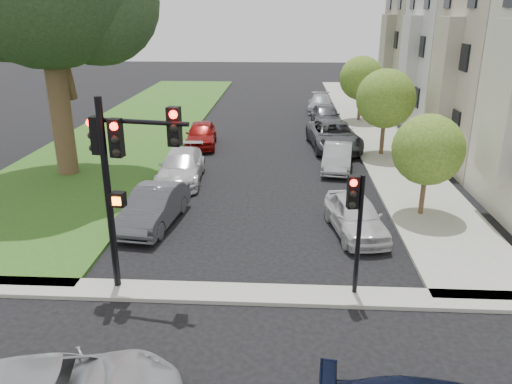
# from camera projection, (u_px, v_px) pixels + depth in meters

# --- Properties ---
(ground) EXTENTS (140.00, 140.00, 0.00)m
(ground) POSITION_uv_depth(u_px,v_px,m) (244.00, 340.00, 12.02)
(ground) COLOR black
(ground) RESTS_ON ground
(grass_strip) EXTENTS (8.00, 44.00, 0.12)m
(grass_strip) POSITION_uv_depth(u_px,v_px,m) (144.00, 123.00, 35.01)
(grass_strip) COLOR #2C551B
(grass_strip) RESTS_ON ground
(sidewalk_right) EXTENTS (3.50, 44.00, 0.12)m
(sidewalk_right) POSITION_uv_depth(u_px,v_px,m) (370.00, 126.00, 34.16)
(sidewalk_right) COLOR #9E9D80
(sidewalk_right) RESTS_ON ground
(sidewalk_cross) EXTENTS (60.00, 1.00, 0.12)m
(sidewalk_cross) POSITION_uv_depth(u_px,v_px,m) (250.00, 294.00, 13.88)
(sidewalk_cross) COLOR #9E9D80
(sidewalk_cross) RESTS_ON ground
(house_c) EXTENTS (7.70, 7.55, 15.97)m
(house_c) POSITION_uv_depth(u_px,v_px,m) (475.00, 21.00, 30.57)
(house_c) COLOR #B1ADAB
(house_c) RESTS_ON ground
(house_d) EXTENTS (7.70, 7.55, 15.97)m
(house_d) POSITION_uv_depth(u_px,v_px,m) (440.00, 19.00, 37.61)
(house_d) COLOR gray
(house_d) RESTS_ON ground
(small_tree_a) EXTENTS (2.65, 2.65, 3.98)m
(small_tree_a) POSITION_uv_depth(u_px,v_px,m) (428.00, 150.00, 18.43)
(small_tree_a) COLOR brown
(small_tree_a) RESTS_ON ground
(small_tree_b) EXTENTS (3.13, 3.13, 4.70)m
(small_tree_b) POSITION_uv_depth(u_px,v_px,m) (386.00, 99.00, 26.32)
(small_tree_b) COLOR brown
(small_tree_b) RESTS_ON ground
(small_tree_c) EXTENTS (3.07, 3.07, 4.60)m
(small_tree_c) POSITION_uv_depth(u_px,v_px,m) (361.00, 78.00, 34.87)
(small_tree_c) COLOR brown
(small_tree_c) RESTS_ON ground
(traffic_signal_main) EXTENTS (2.68, 0.70, 5.47)m
(traffic_signal_main) POSITION_uv_depth(u_px,v_px,m) (121.00, 162.00, 13.01)
(traffic_signal_main) COLOR black
(traffic_signal_main) RESTS_ON ground
(traffic_signal_secondary) EXTENTS (0.46, 0.37, 3.53)m
(traffic_signal_secondary) POSITION_uv_depth(u_px,v_px,m) (356.00, 214.00, 13.09)
(traffic_signal_secondary) COLOR black
(traffic_signal_secondary) RESTS_ON ground
(car_parked_0) EXTENTS (2.21, 4.16, 1.35)m
(car_parked_0) POSITION_uv_depth(u_px,v_px,m) (356.00, 216.00, 17.61)
(car_parked_0) COLOR silver
(car_parked_0) RESTS_ON ground
(car_parked_1) EXTENTS (1.89, 4.05, 1.28)m
(car_parked_1) POSITION_uv_depth(u_px,v_px,m) (337.00, 157.00, 24.77)
(car_parked_1) COLOR #999BA0
(car_parked_1) RESTS_ON ground
(car_parked_2) EXTENTS (3.13, 5.79, 1.54)m
(car_parked_2) POSITION_uv_depth(u_px,v_px,m) (334.00, 136.00, 28.56)
(car_parked_2) COLOR #3F4247
(car_parked_2) RESTS_ON ground
(car_parked_3) EXTENTS (1.98, 4.55, 1.53)m
(car_parked_3) POSITION_uv_depth(u_px,v_px,m) (326.00, 116.00, 33.95)
(car_parked_3) COLOR #3F4247
(car_parked_3) RESTS_ON ground
(car_parked_4) EXTENTS (2.16, 4.55, 1.28)m
(car_parked_4) POSITION_uv_depth(u_px,v_px,m) (320.00, 103.00, 39.30)
(car_parked_4) COLOR #999BA0
(car_parked_4) RESTS_ON ground
(car_parked_5) EXTENTS (1.98, 4.41, 1.41)m
(car_parked_5) POSITION_uv_depth(u_px,v_px,m) (154.00, 207.00, 18.31)
(car_parked_5) COLOR #3F4247
(car_parked_5) RESTS_ON ground
(car_parked_6) EXTENTS (2.24, 4.88, 1.38)m
(car_parked_6) POSITION_uv_depth(u_px,v_px,m) (181.00, 167.00, 23.12)
(car_parked_6) COLOR silver
(car_parked_6) RESTS_ON ground
(car_parked_7) EXTENTS (2.07, 4.32, 1.43)m
(car_parked_7) POSITION_uv_depth(u_px,v_px,m) (201.00, 134.00, 29.09)
(car_parked_7) COLOR maroon
(car_parked_7) RESTS_ON ground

